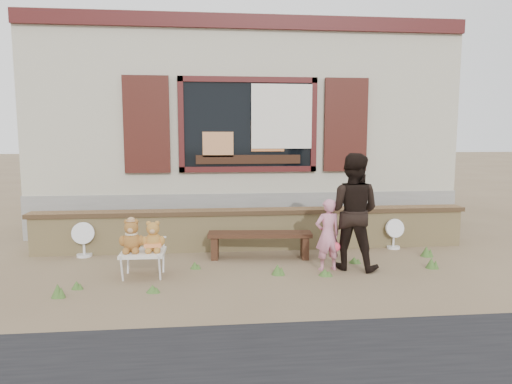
{
  "coord_description": "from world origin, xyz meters",
  "views": [
    {
      "loc": [
        -0.71,
        -6.32,
        1.88
      ],
      "look_at": [
        0.0,
        0.6,
        1.0
      ],
      "focal_mm": 32.0,
      "sensor_mm": 36.0,
      "label": 1
    }
  ],
  "objects": [
    {
      "name": "shopfront",
      "position": [
        0.0,
        4.49,
        2.0
      ],
      "size": [
        8.04,
        5.13,
        4.0
      ],
      "color": "gray",
      "rests_on": "ground"
    },
    {
      "name": "bench",
      "position": [
        0.04,
        0.43,
        0.29
      ],
      "size": [
        1.59,
        0.47,
        0.4
      ],
      "rotation": [
        0.0,
        0.0,
        -0.09
      ],
      "color": "#331D12",
      "rests_on": "ground"
    },
    {
      "name": "ground",
      "position": [
        0.0,
        0.0,
        0.0
      ],
      "size": [
        80.0,
        80.0,
        0.0
      ],
      "primitive_type": "plane",
      "color": "brown",
      "rests_on": "ground"
    },
    {
      "name": "fan_right",
      "position": [
        2.31,
        0.8,
        0.25
      ],
      "size": [
        0.32,
        0.21,
        0.5
      ],
      "rotation": [
        0.0,
        0.0,
        0.08
      ],
      "color": "white",
      "rests_on": "ground"
    },
    {
      "name": "folding_chair",
      "position": [
        -1.6,
        -0.31,
        0.31
      ],
      "size": [
        0.57,
        0.5,
        0.35
      ],
      "rotation": [
        0.0,
        0.0,
        -0.01
      ],
      "color": "silver",
      "rests_on": "ground"
    },
    {
      "name": "fan_left",
      "position": [
        -2.66,
        0.8,
        0.27
      ],
      "size": [
        0.35,
        0.23,
        0.55
      ],
      "rotation": [
        0.0,
        0.0,
        0.12
      ],
      "color": "silver",
      "rests_on": "ground"
    },
    {
      "name": "grass_tufts",
      "position": [
        0.38,
        -0.37,
        0.07
      ],
      "size": [
        5.27,
        1.43,
        0.16
      ],
      "color": "#3F6327",
      "rests_on": "ground"
    },
    {
      "name": "child",
      "position": [
        0.91,
        -0.27,
        0.5
      ],
      "size": [
        0.4,
        0.3,
        1.0
      ],
      "primitive_type": "imported",
      "rotation": [
        0.0,
        0.0,
        3.32
      ],
      "color": "pink",
      "rests_on": "ground"
    },
    {
      "name": "teddy_bear_right",
      "position": [
        -1.46,
        -0.32,
        0.55
      ],
      "size": [
        0.31,
        0.27,
        0.41
      ],
      "primitive_type": null,
      "rotation": [
        0.0,
        0.0,
        -0.01
      ],
      "color": "olive",
      "rests_on": "folding_chair"
    },
    {
      "name": "adult",
      "position": [
        1.26,
        -0.22,
        0.81
      ],
      "size": [
        0.99,
        0.91,
        1.63
      ],
      "primitive_type": "imported",
      "rotation": [
        0.0,
        0.0,
        2.66
      ],
      "color": "black",
      "rests_on": "ground"
    },
    {
      "name": "teddy_bear_left",
      "position": [
        -1.74,
        -0.31,
        0.57
      ],
      "size": [
        0.33,
        0.28,
        0.44
      ],
      "primitive_type": null,
      "rotation": [
        0.0,
        0.0,
        -0.01
      ],
      "color": "brown",
      "rests_on": "folding_chair"
    },
    {
      "name": "brick_wall",
      "position": [
        0.0,
        1.0,
        0.34
      ],
      "size": [
        7.1,
        0.36,
        0.67
      ],
      "color": "tan",
      "rests_on": "ground"
    }
  ]
}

